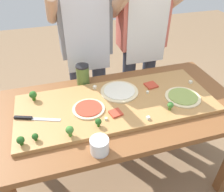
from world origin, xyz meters
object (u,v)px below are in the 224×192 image
object	(u,v)px
cheese_crumble_b	(95,87)
broccoli_floret_center_left	(35,137)
pizza_whole_pesto_green	(183,97)
cheese_crumble_a	(148,118)
broccoli_floret_front_mid	(98,122)
cheese_crumble_d	(148,92)
prep_table	(122,117)
pizza_slice_center	(116,113)
cook_right	(142,35)
cheese_crumble_c	(106,119)
broccoli_floret_front_left	(170,105)
cook_left	(86,41)
broccoli_floret_front_right	(21,140)
broccoli_floret_back_left	(33,95)
pizza_whole_white_garlic	(119,91)
broccoli_floret_back_mid	(70,130)
flour_cup	(100,146)
chefs_knife	(31,118)
pizza_whole_tomato_red	(89,109)
sauce_jar	(83,75)
cheese_crumble_e	(191,82)
pizza_slice_near_left	(151,85)

from	to	relation	value
cheese_crumble_b	broccoli_floret_center_left	bearing A→B (deg)	-136.79
pizza_whole_pesto_green	cheese_crumble_a	size ratio (longest dim) A/B	12.50
broccoli_floret_front_mid	cheese_crumble_d	distance (m)	0.47
prep_table	pizza_slice_center	size ratio (longest dim) A/B	22.34
cook_right	cheese_crumble_c	bearing A→B (deg)	-125.41
pizza_slice_center	broccoli_floret_front_left	size ratio (longest dim) A/B	1.26
broccoli_floret_center_left	cook_left	size ratio (longest dim) A/B	0.03
broccoli_floret_center_left	cheese_crumble_b	bearing A→B (deg)	43.21
broccoli_floret_front_right	broccoli_floret_back_left	bearing A→B (deg)	79.54
pizza_whole_white_garlic	broccoli_floret_back_left	size ratio (longest dim) A/B	3.90
broccoli_floret_back_mid	cheese_crumble_a	size ratio (longest dim) A/B	3.55
pizza_whole_pesto_green	cheese_crumble_a	distance (m)	0.34
prep_table	flour_cup	bearing A→B (deg)	-125.03
cheese_crumble_a	cheese_crumble_d	bearing A→B (deg)	67.10
broccoli_floret_back_mid	prep_table	bearing A→B (deg)	29.12
cheese_crumble_c	broccoli_floret_front_left	bearing A→B (deg)	-3.04
cheese_crumble_c	cheese_crumble_a	bearing A→B (deg)	-15.19
chefs_knife	cook_left	world-z (taller)	cook_left
pizza_whole_tomato_red	broccoli_floret_back_mid	bearing A→B (deg)	-126.48
cheese_crumble_d	flour_cup	bearing A→B (deg)	-138.81
pizza_whole_white_garlic	flour_cup	size ratio (longest dim) A/B	2.62
cheese_crumble_b	sauce_jar	distance (m)	0.15
broccoli_floret_front_mid	cheese_crumble_c	distance (m)	0.07
pizza_whole_tomato_red	sauce_jar	distance (m)	0.35
pizza_whole_white_garlic	cheese_crumble_b	size ratio (longest dim) A/B	12.67
broccoli_floret_front_right	cheese_crumble_a	xyz separation A→B (m)	(0.73, -0.01, -0.02)
broccoli_floret_back_left	cook_right	bearing A→B (deg)	23.52
broccoli_floret_front_right	pizza_whole_white_garlic	bearing A→B (deg)	25.75
pizza_whole_tomato_red	broccoli_floret_front_right	xyz separation A→B (m)	(-0.40, -0.19, 0.02)
cook_left	broccoli_floret_back_mid	bearing A→B (deg)	-107.86
cheese_crumble_a	cook_right	bearing A→B (deg)	70.93
broccoli_floret_back_mid	cheese_crumble_c	size ratio (longest dim) A/B	4.42
broccoli_floret_center_left	cook_right	xyz separation A→B (m)	(0.93, 0.78, 0.17)
broccoli_floret_back_left	sauce_jar	distance (m)	0.39
broccoli_floret_back_mid	broccoli_floret_center_left	size ratio (longest dim) A/B	1.49
broccoli_floret_front_left	cheese_crumble_e	bearing A→B (deg)	38.46
broccoli_floret_front_right	cheese_crumble_d	distance (m)	0.87
prep_table	cheese_crumble_c	xyz separation A→B (m)	(-0.15, -0.14, 0.14)
chefs_knife	broccoli_floret_center_left	xyz separation A→B (m)	(0.03, -0.18, 0.02)
pizza_whole_white_garlic	broccoli_floret_center_left	distance (m)	0.65
broccoli_floret_front_mid	broccoli_floret_back_mid	bearing A→B (deg)	-169.97
cheese_crumble_a	cheese_crumble_d	world-z (taller)	cheese_crumble_a
flour_cup	broccoli_floret_back_left	bearing A→B (deg)	121.27
cheese_crumble_a	cheese_crumble_b	distance (m)	0.47
chefs_knife	broccoli_floret_back_mid	world-z (taller)	broccoli_floret_back_mid
pizza_whole_white_garlic	broccoli_floret_center_left	size ratio (longest dim) A/B	5.85
cheese_crumble_b	cheese_crumble_c	world-z (taller)	cheese_crumble_b
prep_table	cheese_crumble_a	world-z (taller)	cheese_crumble_a
pizza_slice_near_left	cheese_crumble_b	world-z (taller)	cheese_crumble_b
broccoli_floret_front_left	broccoli_floret_back_mid	xyz separation A→B (m)	(-0.64, -0.05, 0.01)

